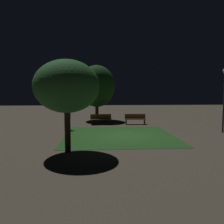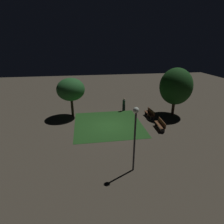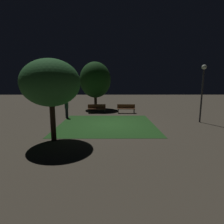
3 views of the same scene
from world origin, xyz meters
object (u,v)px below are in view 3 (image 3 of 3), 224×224
bench_front_right (97,108)px  lamp_post_near_wall (203,84)px  tree_lawn_side (95,80)px  bench_back_row (126,108)px  tree_back_left (51,83)px  pedestrian (67,108)px

bench_front_right → lamp_post_near_wall: 9.77m
tree_lawn_side → bench_front_right: bearing=97.0°
bench_front_right → tree_lawn_side: tree_lawn_side is taller
bench_back_row → tree_lawn_side: bearing=-40.9°
tree_back_left → tree_lawn_side: bearing=-96.6°
tree_lawn_side → pedestrian: tree_lawn_side is taller
bench_back_row → tree_lawn_side: (3.33, -2.89, 2.85)m
bench_front_right → tree_back_left: 9.11m
bench_back_row → tree_lawn_side: 5.25m
bench_back_row → tree_back_left: bearing=61.5°
tree_back_left → lamp_post_near_wall: bearing=-156.6°
bench_front_right → tree_back_left: tree_back_left is taller
pedestrian → tree_back_left: bearing=97.1°
tree_back_left → pedestrian: 6.55m
lamp_post_near_wall → tree_lawn_side: bearing=-38.8°
bench_back_row → lamp_post_near_wall: bearing=142.5°
bench_back_row → lamp_post_near_wall: 7.34m
bench_front_right → tree_lawn_side: 4.07m
lamp_post_near_wall → pedestrian: (10.89, -1.73, -2.17)m
lamp_post_near_wall → tree_back_left: bearing=23.4°
bench_back_row → bench_front_right: (2.98, 0.00, 0.00)m
bench_front_right → tree_back_left: size_ratio=0.42×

